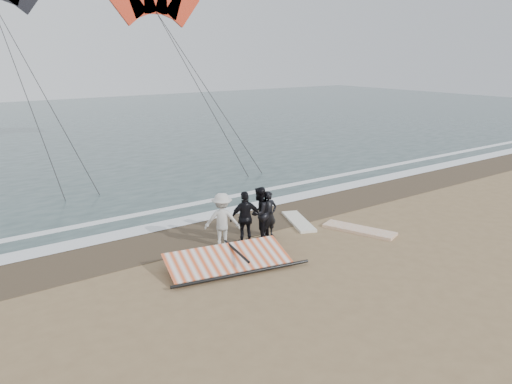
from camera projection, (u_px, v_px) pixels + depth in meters
The scene contains 11 objects.
ground at pixel (334, 261), 15.00m from camera, with size 120.00×120.00×0.00m, color #8C704C.
sea at pixel (49, 129), 40.78m from camera, with size 120.00×54.00×0.02m, color #233838.
wet_sand at pixel (248, 221), 18.52m from camera, with size 120.00×2.80×0.01m, color #4C3D2B.
foam_near at pixel (228, 211), 19.60m from camera, with size 120.00×0.90×0.01m, color white.
foam_far at pixel (206, 201), 20.93m from camera, with size 120.00×0.45×0.01m, color white.
man_main at pixel (269, 214), 16.77m from camera, with size 0.59×0.38×1.61m, color black.
board_white at pixel (359, 230), 17.51m from camera, with size 0.71×2.54×0.10m, color white.
board_cream at pixel (299, 221), 18.39m from camera, with size 0.61×2.29×0.10m, color white.
trio_cluster at pixel (240, 217), 16.22m from camera, with size 2.59×1.24×1.79m.
sail_rig at pixel (223, 260), 14.57m from camera, with size 4.09×2.35×0.49m.
kite_red at pixel (156, 5), 28.66m from camera, with size 6.20×4.24×11.75m.
Camera 1 is at (-10.02, -9.89, 6.06)m, focal length 35.00 mm.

